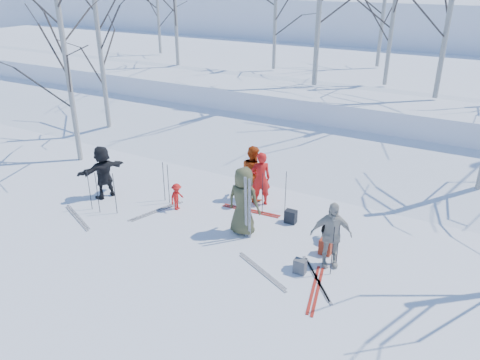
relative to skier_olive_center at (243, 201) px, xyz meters
The scene contains 39 objects.
ground 1.41m from the skier_olive_center, 117.78° to the right, with size 120.00×120.00×0.00m, color white.
snow_ramp 6.20m from the skier_olive_center, 94.32° to the left, with size 70.00×9.50×1.40m, color white.
snow_plateau 16.13m from the skier_olive_center, 91.64° to the left, with size 70.00×18.00×2.20m, color white.
far_hill 37.14m from the skier_olive_center, 90.71° to the left, with size 90.00×30.00×6.00m, color white.
skier_olive_center is the anchor object (origin of this frame).
skier_red_north 1.87m from the skier_olive_center, 102.30° to the left, with size 0.65×0.43×1.78m, color red.
skier_redor_behind 2.28m from the skier_olive_center, 111.14° to the left, with size 0.88×0.68×1.80m, color #B93D0E.
skier_red_seated 2.58m from the skier_olive_center, behind, with size 0.56×0.32×0.87m, color red.
skier_cream_east 2.70m from the skier_olive_center, ahead, with size 1.04×0.43×1.77m, color beige.
skier_grey_west 5.11m from the skier_olive_center, behind, with size 1.65×0.52×1.77m, color black.
dog 2.45m from the skier_olive_center, 18.06° to the left, with size 0.30×0.65×0.55m, color black.
upright_ski_left 0.32m from the skier_olive_center, 49.26° to the right, with size 0.07×0.02×1.90m, color silver.
upright_ski_right 0.42m from the skier_olive_center, 37.98° to the right, with size 0.07×0.02×1.90m, color silver.
ski_pair_a 3.02m from the skier_olive_center, 22.24° to the right, with size 1.36×1.59×0.02m, color silver, non-canonical shape.
ski_pair_b 3.30m from the skier_olive_center, 28.46° to the right, with size 0.62×1.90×0.02m, color #A72117, non-canonical shape.
ski_pair_c 3.16m from the skier_olive_center, behind, with size 0.76×1.87×0.02m, color silver, non-canonical shape.
ski_pair_d 5.22m from the skier_olive_center, 160.36° to the right, with size 1.81×0.96×0.02m, color silver, non-canonical shape.
ski_pair_e 1.65m from the skier_olive_center, 108.78° to the left, with size 1.91×0.34×0.02m, color #A72117, non-canonical shape.
ski_pair_f 2.21m from the skier_olive_center, 47.42° to the right, with size 1.79×1.02×0.02m, color silver, non-canonical shape.
ski_pole_a 1.35m from the skier_olive_center, 92.72° to the left, with size 0.02×0.02×1.34m, color black.
ski_pole_b 4.97m from the skier_olive_center, 167.23° to the right, with size 0.02×0.02×1.34m, color black.
ski_pole_c 3.29m from the skier_olive_center, behind, with size 0.02×0.02×1.34m, color black.
ski_pole_d 4.08m from the skier_olive_center, 167.12° to the right, with size 0.02×0.02×1.34m, color black.
ski_pole_e 2.91m from the skier_olive_center, ahead, with size 0.02×0.02×1.34m, color black.
ski_pole_f 2.97m from the skier_olive_center, 14.17° to the right, with size 0.02×0.02×1.34m, color black.
ski_pole_g 4.62m from the skier_olive_center, 165.80° to the right, with size 0.02×0.02×1.34m, color black.
ski_pole_h 3.02m from the skier_olive_center, behind, with size 0.02×0.02×1.34m, color black.
ski_pole_i 1.88m from the skier_olive_center, 74.67° to the left, with size 0.02×0.02×1.34m, color black.
backpack_red 2.56m from the skier_olive_center, ahead, with size 0.32×0.22×0.42m, color maroon.
backpack_grey 2.55m from the skier_olive_center, 25.63° to the right, with size 0.30×0.20×0.38m, color #4F5155.
backpack_dark 1.72m from the skier_olive_center, 51.41° to the left, with size 0.34×0.24×0.40m, color black.
birch_plateau_a 15.01m from the skier_olive_center, 133.24° to the left, with size 4.61×4.61×5.73m, color silver, non-canonical shape.
birch_plateau_b 13.56m from the skier_olive_center, 112.11° to the left, with size 3.92×3.92×4.74m, color silver, non-canonical shape.
birch_plateau_c 11.30m from the skier_olive_center, 71.00° to the left, with size 5.22×5.22×6.60m, color silver, non-canonical shape.
birch_plateau_d 19.04m from the skier_olive_center, 134.96° to the left, with size 3.67×3.67×4.38m, color silver, non-canonical shape.
birch_plateau_e 11.85m from the skier_olive_center, 84.76° to the left, with size 4.17×4.17×5.10m, color silver, non-canonical shape.
birch_plateau_g 15.99m from the skier_olive_center, 91.52° to the left, with size 4.49×4.49×5.55m, color silver, non-canonical shape.
birch_edge_a 8.81m from the skier_olive_center, 168.03° to the left, with size 4.79×4.79×5.99m, color silver, non-canonical shape.
birch_edge_d 10.80m from the skier_olive_center, 154.14° to the left, with size 5.06×5.06×6.37m, color silver, non-canonical shape.
Camera 1 is at (6.09, -9.30, 6.85)m, focal length 35.00 mm.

